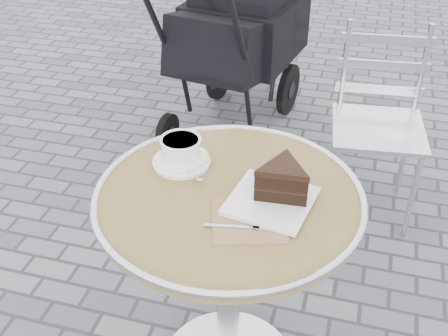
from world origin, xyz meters
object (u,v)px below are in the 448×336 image
(baby_stroller, at_px, (237,42))
(bistro_chair, at_px, (380,101))
(cafe_table, at_px, (229,242))
(cappuccino_set, at_px, (182,153))
(cake_plate_set, at_px, (279,186))

(baby_stroller, bearing_deg, bistro_chair, -25.11)
(cafe_table, xyz_separation_m, cappuccino_set, (-0.17, 0.10, 0.20))
(cafe_table, relative_size, cappuccino_set, 4.43)
(cappuccino_set, relative_size, baby_stroller, 0.15)
(cappuccino_set, height_order, cake_plate_set, cake_plate_set)
(cake_plate_set, relative_size, baby_stroller, 0.29)
(cake_plate_set, distance_m, bistro_chair, 1.12)
(cafe_table, height_order, cake_plate_set, cake_plate_set)
(cappuccino_set, xyz_separation_m, baby_stroller, (-0.23, 1.50, -0.27))
(cake_plate_set, xyz_separation_m, bistro_chair, (0.24, 1.07, -0.26))
(bistro_chair, bearing_deg, baby_stroller, 138.54)
(cappuccino_set, bearing_deg, bistro_chair, 70.77)
(cake_plate_set, height_order, baby_stroller, baby_stroller)
(cafe_table, height_order, baby_stroller, baby_stroller)
(cafe_table, distance_m, bistro_chair, 1.14)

